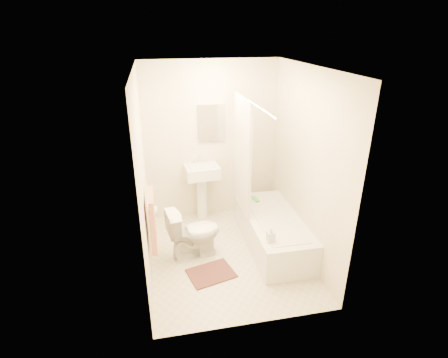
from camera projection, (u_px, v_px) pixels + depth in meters
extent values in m
plane|color=beige|center=(228.00, 255.00, 4.66)|extent=(2.40, 2.40, 0.00)
plane|color=white|center=(229.00, 67.00, 3.70)|extent=(2.40, 2.40, 0.00)
cube|color=beige|center=(211.00, 142.00, 5.26)|extent=(2.00, 0.02, 2.40)
cube|color=beige|center=(143.00, 179.00, 4.00)|extent=(0.02, 2.40, 2.40)
cube|color=beige|center=(306.00, 166.00, 4.36)|extent=(0.02, 2.40, 2.40)
cube|color=white|center=(211.00, 123.00, 5.12)|extent=(0.40, 0.03, 0.55)
cylinder|color=silver|center=(252.00, 102.00, 4.01)|extent=(0.03, 1.70, 0.03)
cube|color=silver|center=(242.00, 155.00, 4.68)|extent=(0.04, 0.80, 1.55)
cylinder|color=silver|center=(147.00, 195.00, 3.82)|extent=(0.02, 0.60, 0.02)
cube|color=#CC7266|center=(152.00, 221.00, 3.96)|extent=(0.06, 0.45, 0.66)
cylinder|color=white|center=(153.00, 211.00, 4.32)|extent=(0.11, 0.12, 0.12)
imported|color=white|center=(194.00, 233.00, 4.54)|extent=(0.74, 0.49, 0.67)
cube|color=#51251F|center=(211.00, 273.00, 4.30)|extent=(0.62, 0.53, 0.02)
imported|color=silver|center=(271.00, 235.00, 4.13)|extent=(0.10, 0.10, 0.19)
cube|color=#4ABB51|center=(255.00, 199.00, 5.15)|extent=(0.08, 0.19, 0.04)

